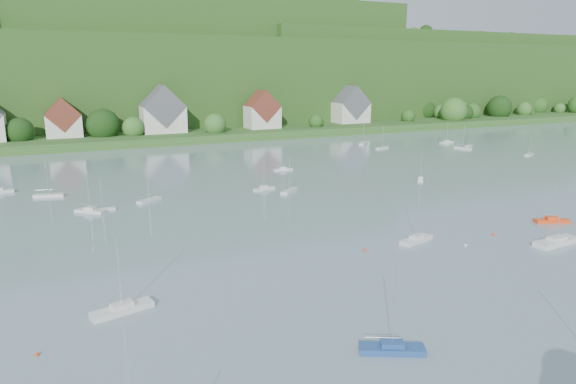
{
  "coord_description": "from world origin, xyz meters",
  "views": [
    {
      "loc": [
        -33.45,
        -8.85,
        26.23
      ],
      "look_at": [
        5.34,
        75.0,
        4.0
      ],
      "focal_mm": 31.63,
      "sensor_mm": 36.0,
      "label": 1
    }
  ],
  "objects_px": {
    "near_sailboat_1": "(392,348)",
    "near_sailboat_5": "(552,220)",
    "near_sailboat_3": "(416,239)",
    "near_sailboat_6": "(122,309)",
    "near_sailboat_4": "(556,241)"
  },
  "relations": [
    {
      "from": "near_sailboat_1",
      "to": "near_sailboat_5",
      "type": "height_order",
      "value": "near_sailboat_1"
    },
    {
      "from": "near_sailboat_1",
      "to": "near_sailboat_3",
      "type": "bearing_deg",
      "value": 74.61
    },
    {
      "from": "near_sailboat_6",
      "to": "near_sailboat_1",
      "type": "bearing_deg",
      "value": -54.3
    },
    {
      "from": "near_sailboat_4",
      "to": "near_sailboat_5",
      "type": "xyz_separation_m",
      "value": [
        9.62,
        8.39,
        -0.1
      ]
    },
    {
      "from": "near_sailboat_4",
      "to": "near_sailboat_5",
      "type": "height_order",
      "value": "near_sailboat_4"
    },
    {
      "from": "near_sailboat_1",
      "to": "near_sailboat_5",
      "type": "xyz_separation_m",
      "value": [
        51.18,
        23.07,
        -0.01
      ]
    },
    {
      "from": "near_sailboat_1",
      "to": "near_sailboat_4",
      "type": "bearing_deg",
      "value": 46.56
    },
    {
      "from": "near_sailboat_1",
      "to": "near_sailboat_5",
      "type": "bearing_deg",
      "value": 51.37
    },
    {
      "from": "near_sailboat_4",
      "to": "near_sailboat_6",
      "type": "distance_m",
      "value": 64.04
    },
    {
      "from": "near_sailboat_1",
      "to": "near_sailboat_3",
      "type": "height_order",
      "value": "near_sailboat_3"
    },
    {
      "from": "near_sailboat_3",
      "to": "near_sailboat_4",
      "type": "height_order",
      "value": "near_sailboat_4"
    },
    {
      "from": "near_sailboat_3",
      "to": "near_sailboat_6",
      "type": "relative_size",
      "value": 0.94
    },
    {
      "from": "near_sailboat_3",
      "to": "near_sailboat_6",
      "type": "xyz_separation_m",
      "value": [
        -45.03,
        -5.45,
        0.02
      ]
    },
    {
      "from": "near_sailboat_3",
      "to": "near_sailboat_1",
      "type": "bearing_deg",
      "value": -148.55
    },
    {
      "from": "near_sailboat_1",
      "to": "near_sailboat_3",
      "type": "relative_size",
      "value": 0.98
    }
  ]
}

